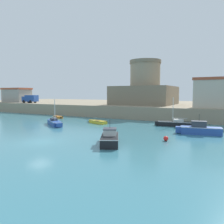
% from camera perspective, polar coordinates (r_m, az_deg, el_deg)
% --- Properties ---
extents(ground_plane, '(200.00, 200.00, 0.00)m').
position_cam_1_polar(ground_plane, '(25.37, -18.35, -7.45)').
color(ground_plane, teal).
extents(quay_seawall, '(120.00, 40.00, 2.60)m').
position_cam_1_polar(quay_seawall, '(63.37, 11.13, 1.18)').
color(quay_seawall, gray).
rests_on(quay_seawall, ground).
extents(motorboat_black_0, '(3.61, 5.45, 2.56)m').
position_cam_1_polar(motorboat_black_0, '(23.18, -0.55, -6.80)').
color(motorboat_black_0, black).
rests_on(motorboat_black_0, ground).
extents(sailboat_black_1, '(5.92, 2.09, 4.67)m').
position_cam_1_polar(sailboat_black_1, '(36.73, 16.04, -2.87)').
color(sailboat_black_1, black).
rests_on(sailboat_black_1, ground).
extents(motorboat_blue_3, '(5.77, 2.40, 2.63)m').
position_cam_1_polar(motorboat_blue_3, '(30.63, 21.88, -4.23)').
color(motorboat_blue_3, '#284C9E').
rests_on(motorboat_blue_3, ground).
extents(dinghy_yellow_4, '(4.16, 2.35, 0.61)m').
position_cam_1_polar(dinghy_yellow_4, '(38.70, -3.75, -2.57)').
color(dinghy_yellow_4, yellow).
rests_on(dinghy_yellow_4, ground).
extents(sailboat_blue_5, '(5.72, 4.61, 4.33)m').
position_cam_1_polar(sailboat_blue_5, '(37.90, -14.76, -2.62)').
color(sailboat_blue_5, '#284C9E').
rests_on(sailboat_blue_5, ground).
extents(dinghy_orange_6, '(3.29, 2.14, 0.53)m').
position_cam_1_polar(dinghy_orange_6, '(48.35, -13.98, -1.26)').
color(dinghy_orange_6, orange).
rests_on(dinghy_orange_6, ground).
extents(mooring_buoy, '(0.55, 0.55, 0.55)m').
position_cam_1_polar(mooring_buoy, '(25.33, 13.88, -6.73)').
color(mooring_buoy, red).
rests_on(mooring_buoy, ground).
extents(fortress, '(13.90, 13.90, 10.77)m').
position_cam_1_polar(fortress, '(54.94, 8.61, 5.66)').
color(fortress, '#796C57').
rests_on(fortress, quay_seawall).
extents(harbor_shed_mid_row, '(8.36, 5.26, 4.39)m').
position_cam_1_polar(harbor_shed_mid_row, '(74.37, -23.61, 4.11)').
color(harbor_shed_mid_row, gray).
rests_on(harbor_shed_mid_row, quay_seawall).
extents(harbor_shed_far_end, '(7.46, 4.27, 5.63)m').
position_cam_1_polar(harbor_shed_far_end, '(44.69, 25.24, 4.59)').
color(harbor_shed_far_end, '#BCB29E').
rests_on(harbor_shed_far_end, quay_seawall).
extents(truck_on_quay, '(4.52, 2.61, 2.20)m').
position_cam_1_polar(truck_on_quay, '(66.50, -20.58, 3.30)').
color(truck_on_quay, '#234793').
rests_on(truck_on_quay, quay_seawall).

